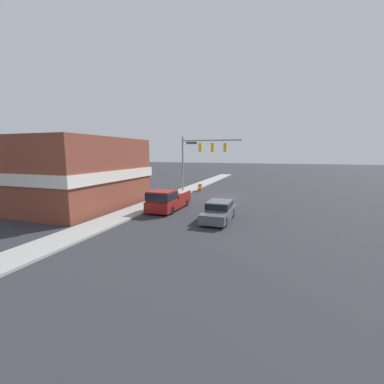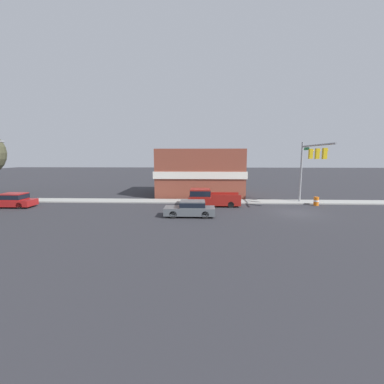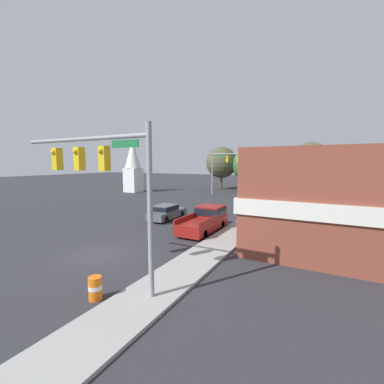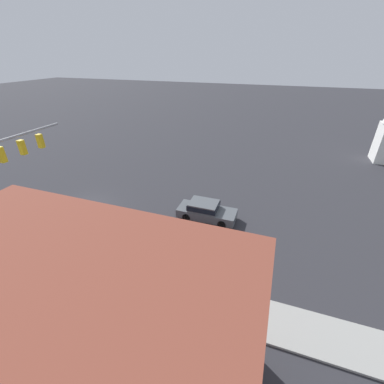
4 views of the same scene
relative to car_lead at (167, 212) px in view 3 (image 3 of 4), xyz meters
The scene contains 14 objects.
ground_plane 10.28m from the car_lead, 79.70° to the right, with size 200.00×200.00×0.00m, color #2D2D33.
sidewalk_curb 12.61m from the car_lead, 53.25° to the right, with size 2.40×60.00×0.14m.
near_signal_assembly 14.34m from the car_lead, 67.72° to the right, with size 7.58×0.49×7.04m.
far_signal_assembly 21.07m from the car_lead, 93.22° to the left, with size 8.97×0.49×7.48m.
car_lead is the anchor object (origin of this frame).
car_oncoming 19.57m from the car_lead, 79.57° to the left, with size 1.92×4.71×1.51m.
pickup_truck_parked 5.40m from the car_lead, 19.70° to the right, with size 2.11×5.58×1.88m.
construction_barrel 14.85m from the car_lead, 67.28° to the right, with size 0.55×0.55×0.95m.
corner_brick_building 14.07m from the car_lead, ahead, with size 9.51×11.81×6.35m.
church_steeple 25.60m from the car_lead, 138.08° to the left, with size 2.98×2.98×9.96m.
backdrop_tree_left_far 30.03m from the car_lead, 101.39° to the left, with size 6.38×6.38×8.73m.
backdrop_tree_left_mid 29.94m from the car_lead, 90.58° to the left, with size 6.61×6.61×8.32m.
backdrop_tree_center 30.68m from the car_lead, 79.59° to the left, with size 5.12×5.12×8.12m.
backdrop_tree_right_mid 31.25m from the car_lead, 69.62° to the left, with size 6.43×6.43×9.08m.
Camera 3 is at (11.96, -10.41, 5.50)m, focal length 24.00 mm.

